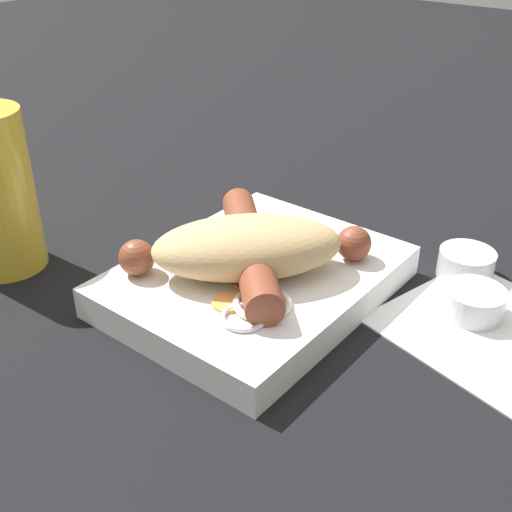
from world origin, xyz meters
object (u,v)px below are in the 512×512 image
food_tray (256,281)px  sausage (247,250)px  condiment_cup_near (473,304)px  bread_roll (246,246)px  condiment_cup_far (466,265)px

food_tray → sausage: 0.03m
food_tray → condiment_cup_near: (0.08, -0.15, -0.00)m
bread_roll → condiment_cup_near: 0.18m
food_tray → condiment_cup_near: 0.17m
bread_roll → condiment_cup_near: bearing=-59.0°
condiment_cup_near → sausage: bearing=118.0°
bread_roll → condiment_cup_far: bearing=-40.7°
bread_roll → sausage: size_ratio=1.02×
bread_roll → condiment_cup_far: bread_roll is taller
sausage → condiment_cup_far: 0.19m
sausage → condiment_cup_far: sausage is taller
condiment_cup_far → condiment_cup_near: bearing=-151.8°
condiment_cup_near → condiment_cup_far: bearing=28.2°
condiment_cup_far → sausage: bearing=136.7°
bread_roll → sausage: bread_roll is taller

